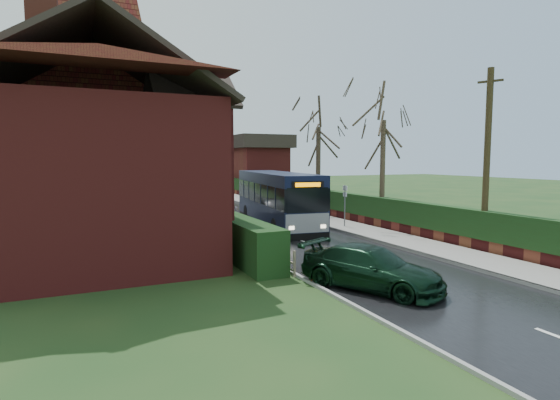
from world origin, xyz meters
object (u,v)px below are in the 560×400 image
car_green (371,268)px  telegraph_pole (487,161)px  bus_stop_sign (345,200)px  bus (277,199)px  brick_house (101,150)px  car_silver (222,210)px

car_green → telegraph_pole: size_ratio=0.58×
bus_stop_sign → telegraph_pole: (1.80, -7.91, 2.25)m
car_green → bus_stop_sign: size_ratio=1.81×
bus → bus_stop_sign: bearing=-35.1°
telegraph_pole → bus_stop_sign: bearing=78.8°
car_green → brick_house: bearing=99.0°
bus → car_silver: 3.94m
bus → brick_house: bearing=-156.0°
brick_house → car_silver: bearing=39.1°
telegraph_pole → car_silver: bearing=94.3°
brick_house → telegraph_pole: bearing=-27.9°
car_green → telegraph_pole: telegraph_pole is taller
brick_house → car_green: 12.78m
car_silver → telegraph_pole: (7.30, -13.57, 3.18)m
car_green → telegraph_pole: 8.38m
brick_house → bus_stop_sign: size_ratio=5.88×
brick_house → car_green: brick_house is taller
brick_house → bus: size_ratio=1.38×
bus_stop_sign → telegraph_pole: 8.42m
bus_stop_sign → bus: bearing=137.3°
bus → bus_stop_sign: size_ratio=4.26×
bus_stop_sign → telegraph_pole: telegraph_pole is taller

